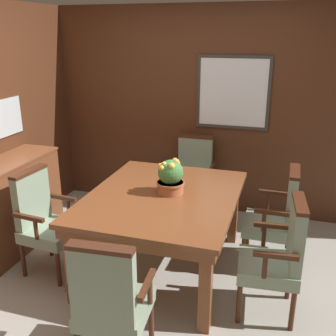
% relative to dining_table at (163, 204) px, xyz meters
% --- Properties ---
extents(ground_plane, '(14.00, 14.00, 0.00)m').
position_rel_dining_table_xyz_m(ground_plane, '(-0.08, -0.29, -0.67)').
color(ground_plane, '#A39E93').
extents(wall_back, '(7.20, 0.08, 2.45)m').
position_rel_dining_table_xyz_m(wall_back, '(-0.08, 1.50, 0.56)').
color(wall_back, '#4C2816').
rests_on(wall_back, ground_plane).
extents(dining_table, '(1.31, 1.62, 0.76)m').
position_rel_dining_table_xyz_m(dining_table, '(0.00, 0.00, 0.00)').
color(dining_table, brown).
rests_on(dining_table, ground_plane).
extents(chair_left_near, '(0.50, 0.53, 0.98)m').
position_rel_dining_table_xyz_m(chair_left_near, '(-1.05, -0.33, -0.15)').
color(chair_left_near, '#472314').
rests_on(chair_left_near, ground_plane).
extents(chair_right_near, '(0.49, 0.52, 0.98)m').
position_rel_dining_table_xyz_m(chair_right_near, '(1.04, -0.33, -0.15)').
color(chair_right_near, '#472314').
rests_on(chair_right_near, ground_plane).
extents(chair_right_far, '(0.46, 0.50, 0.98)m').
position_rel_dining_table_xyz_m(chair_right_far, '(1.00, 0.38, -0.15)').
color(chair_right_far, '#472314').
rests_on(chair_right_far, ground_plane).
extents(chair_head_near, '(0.52, 0.49, 0.98)m').
position_rel_dining_table_xyz_m(chair_head_near, '(0.03, -1.21, -0.15)').
color(chair_head_near, '#472314').
rests_on(chair_head_near, ground_plane).
extents(chair_head_far, '(0.50, 0.46, 0.98)m').
position_rel_dining_table_xyz_m(chair_head_far, '(-0.01, 1.21, -0.15)').
color(chair_head_far, '#472314').
rests_on(chair_head_far, ground_plane).
extents(potted_plant, '(0.25, 0.25, 0.32)m').
position_rel_dining_table_xyz_m(potted_plant, '(0.05, 0.06, 0.25)').
color(potted_plant, '#B2603D').
rests_on(potted_plant, dining_table).
extents(sideboard_cabinet, '(0.45, 1.13, 0.94)m').
position_rel_dining_table_xyz_m(sideboard_cabinet, '(-1.60, -0.04, -0.20)').
color(sideboard_cabinet, brown).
rests_on(sideboard_cabinet, ground_plane).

